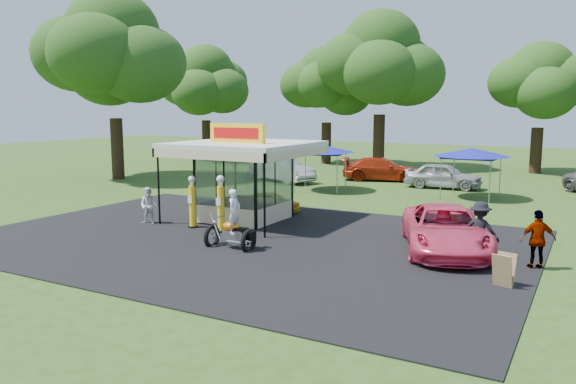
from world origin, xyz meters
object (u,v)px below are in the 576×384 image
object	(u,v)px
kiosk_car	(271,202)
spectator_east_b	(538,240)
gas_station_kiosk	(244,179)
tent_west	(321,149)
a_frame_sign	(504,271)
bg_car_c	(443,176)
motorcycle	(233,225)
bg_car_a	(282,169)
pink_sedan	(445,230)
spectator_east_a	(480,230)
spectator_west	(149,206)
gas_pump_right	(221,205)
bg_car_b	(382,169)
tent_east	(472,153)
gas_pump_left	(192,203)

from	to	relation	value
kiosk_car	spectator_east_b	distance (m)	12.54
gas_station_kiosk	tent_west	distance (m)	9.59
tent_west	a_frame_sign	bearing A→B (deg)	-48.86
bg_car_c	motorcycle	bearing A→B (deg)	169.30
kiosk_car	bg_car_a	bearing A→B (deg)	26.87
pink_sedan	spectator_east_a	xyz separation A→B (m)	(1.17, -0.28, 0.16)
gas_station_kiosk	a_frame_sign	world-z (taller)	gas_station_kiosk
spectator_west	tent_west	distance (m)	12.46
pink_sedan	spectator_east_a	world-z (taller)	spectator_east_a
gas_pump_right	spectator_east_a	xyz separation A→B (m)	(9.49, 0.96, -0.15)
bg_car_b	gas_pump_right	bearing A→B (deg)	162.50
gas_pump_right	kiosk_car	world-z (taller)	gas_pump_right
spectator_west	spectator_east_a	size ratio (longest dim) A/B	0.84
spectator_west	spectator_east_b	xyz separation A→B (m)	(14.84, 0.64, 0.13)
pink_sedan	motorcycle	bearing A→B (deg)	-174.67
bg_car_a	tent_east	xyz separation A→B (m)	(12.28, -1.08, 1.63)
bg_car_b	tent_east	distance (m)	8.37
gas_pump_left	tent_east	world-z (taller)	tent_east
motorcycle	tent_west	xyz separation A→B (m)	(-3.37, 13.95, 1.62)
a_frame_sign	bg_car_a	bearing A→B (deg)	148.97
tent_east	bg_car_a	bearing A→B (deg)	174.97
a_frame_sign	bg_car_c	xyz separation A→B (m)	(-6.05, 18.31, 0.29)
bg_car_b	bg_car_c	size ratio (longest dim) A/B	1.16
kiosk_car	tent_east	distance (m)	11.53
spectator_east_b	gas_pump_right	bearing A→B (deg)	-22.51
gas_station_kiosk	gas_pump_left	world-z (taller)	gas_station_kiosk
kiosk_car	bg_car_a	world-z (taller)	bg_car_a
pink_sedan	spectator_west	world-z (taller)	spectator_west
kiosk_car	spectator_west	size ratio (longest dim) A/B	1.81
gas_station_kiosk	bg_car_a	bearing A→B (deg)	112.45
spectator_west	bg_car_b	bearing A→B (deg)	61.12
tent_east	kiosk_car	bearing A→B (deg)	-130.23
gas_pump_right	motorcycle	size ratio (longest dim) A/B	1.04
pink_sedan	spectator_east_b	size ratio (longest dim) A/B	3.07
spectator_west	kiosk_car	bearing A→B (deg)	40.52
gas_pump_left	spectator_west	bearing A→B (deg)	-172.90
motorcycle	bg_car_c	world-z (taller)	motorcycle
gas_pump_left	spectator_east_a	size ratio (longest dim) A/B	1.15
gas_pump_right	spectator_east_a	size ratio (longest dim) A/B	1.21
a_frame_sign	tent_east	size ratio (longest dim) A/B	0.24
gas_pump_left	spectator_east_a	distance (m)	11.02
a_frame_sign	spectator_east_a	bearing A→B (deg)	126.49
gas_station_kiosk	gas_pump_right	distance (m)	2.67
pink_sedan	spectator_west	bearing A→B (deg)	165.88
spectator_west	spectator_east_b	distance (m)	14.85
tent_west	motorcycle	bearing A→B (deg)	-76.43
spectator_east_a	spectator_east_b	world-z (taller)	spectator_east_a
kiosk_car	bg_car_b	size ratio (longest dim) A/B	0.54
motorcycle	a_frame_sign	world-z (taller)	motorcycle
pink_sedan	tent_east	distance (m)	12.38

